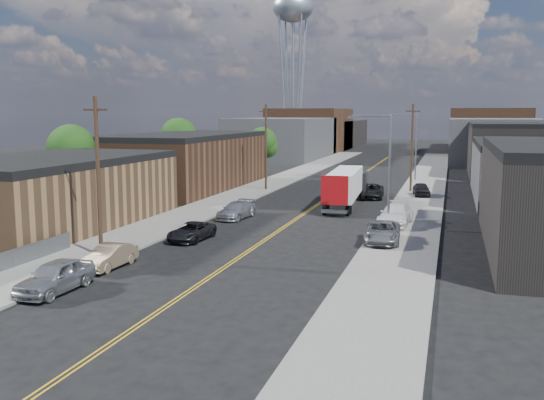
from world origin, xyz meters
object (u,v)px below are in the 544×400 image
Objects in this scene: water_tower at (293,13)px; car_ahead_truck at (371,191)px; car_right_lot_c at (421,189)px; car_right_lot_b at (396,214)px; car_left_b at (109,257)px; car_right_lot_a at (382,232)px; car_left_a at (55,276)px; car_left_d at (237,210)px; car_left_c at (191,232)px; semi_truck at (348,185)px.

car_ahead_truck is (26.50, -68.00, -29.90)m from water_tower.
car_right_lot_c is at bearing -64.32° from water_tower.
water_tower is 94.02m from car_right_lot_b.
car_right_lot_a reaches higher than car_left_b.
car_right_lot_a is (14.60, 16.17, 0.04)m from car_left_a.
car_left_a is 0.94× the size of car_right_lot_a.
car_left_d is 14.88m from car_right_lot_a.
car_right_lot_a is at bearing 13.97° from car_left_c.
semi_truck reaches higher than car_left_d.
car_right_lot_c is at bearing 65.21° from car_left_c.
car_left_a reaches higher than car_right_lot_c.
water_tower is 78.87m from car_ahead_truck.
car_right_lot_a is 23.17m from car_ahead_truck.
car_left_a reaches higher than car_right_lot_a.
water_tower is 107.45m from car_left_b.
semi_truck is 2.49× the size of car_right_lot_b.
water_tower is at bearing 100.02° from car_left_a.
water_tower is at bearing 105.20° from semi_truck.
car_ahead_truck is (1.55, 6.13, -1.32)m from semi_truck.
car_left_d is 13.48m from car_right_lot_b.
car_right_lot_c is at bearing 48.45° from semi_truck.
water_tower is at bearing 107.32° from car_left_d.
car_right_lot_b is at bearing -79.70° from car_ahead_truck.
semi_truck is 6.46m from car_ahead_truck.
water_tower is at bearing 101.12° from car_left_b.
semi_truck is at bearing -137.48° from car_right_lot_c.
semi_truck is 17.58m from car_right_lot_a.
car_right_lot_a reaches higher than car_ahead_truck.
car_left_c is 0.86× the size of car_ahead_truck.
car_left_a is 0.97× the size of car_left_d.
car_left_d is at bearing -78.56° from water_tower.
car_left_b is at bearing -111.95° from semi_truck.
car_left_b is 18.36m from car_right_lot_a.
car_right_lot_c is (14.58, 18.31, 0.12)m from car_left_d.
car_left_b is at bearing -88.57° from car_left_d.
car_right_lot_b is at bearing -102.82° from car_right_lot_c.
car_left_c is 27.16m from car_ahead_truck.
car_right_lot_c reaches higher than car_left_c.
water_tower is at bearing 103.24° from car_left_c.
car_right_lot_a reaches higher than car_right_lot_c.
car_right_lot_a is at bearing 49.66° from car_left_a.
car_ahead_truck is at bearing 74.65° from car_left_b.
car_ahead_truck is at bearing -164.88° from car_right_lot_c.
car_right_lot_b reaches higher than car_left_a.
car_right_lot_c reaches higher than car_ahead_truck.
car_right_lot_c is (14.58, 27.76, 0.21)m from car_left_c.
car_ahead_truck is (-3.98, 15.84, -0.22)m from car_right_lot_b.
car_left_b is 23.48m from car_right_lot_b.
car_left_c is at bearing -114.27° from car_ahead_truck.
car_left_c is (1.40, 8.56, -0.05)m from car_left_b.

